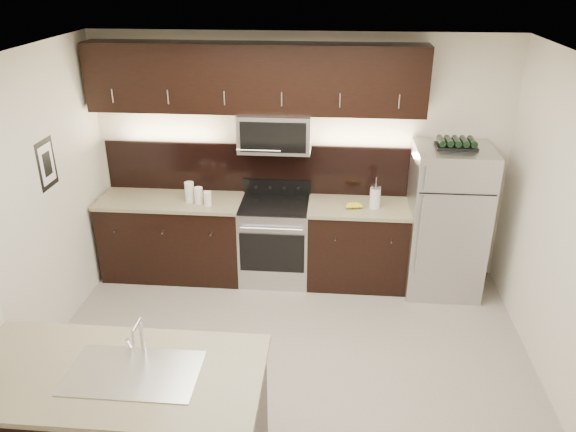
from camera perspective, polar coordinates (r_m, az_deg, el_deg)
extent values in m
plane|color=gray|center=(5.16, -0.50, -15.92)|extent=(4.50, 4.50, 0.00)
cube|color=beige|center=(6.24, 1.19, 5.90)|extent=(4.50, 0.02, 2.70)
cube|color=beige|center=(5.12, -26.53, -1.20)|extent=(0.02, 4.00, 2.70)
cube|color=white|center=(3.98, -0.64, 15.16)|extent=(4.50, 4.00, 0.02)
cube|color=black|center=(5.60, -23.28, 4.88)|extent=(0.01, 0.32, 0.46)
cube|color=white|center=(5.60, -23.26, 4.88)|extent=(0.00, 0.24, 0.36)
cube|color=black|center=(6.55, -11.51, -2.22)|extent=(1.57, 0.62, 0.90)
cube|color=black|center=(6.31, 7.39, -3.00)|extent=(1.16, 0.62, 0.90)
cube|color=#B2B2B7|center=(6.33, -1.33, -2.68)|extent=(0.76, 0.62, 0.90)
cube|color=black|center=(6.13, -1.37, 1.18)|extent=(0.76, 0.60, 0.03)
cube|color=#BCB58D|center=(6.36, -11.87, 1.56)|extent=(1.59, 0.65, 0.04)
cube|color=#BCB58D|center=(6.11, 7.62, 0.91)|extent=(1.18, 0.65, 0.04)
cube|color=black|center=(6.32, -2.96, 4.85)|extent=(3.49, 0.02, 0.56)
cube|color=#B2B2B7|center=(5.97, -1.33, 8.53)|extent=(0.76, 0.40, 0.40)
cube|color=black|center=(5.90, -3.38, 13.80)|extent=(3.49, 0.33, 0.70)
cube|color=black|center=(4.23, -16.65, -20.02)|extent=(1.90, 0.90, 0.90)
cube|color=#BCB58D|center=(3.92, -17.50, -15.08)|extent=(1.96, 0.96, 0.04)
cube|color=silver|center=(3.86, -15.41, -15.07)|extent=(0.84, 0.50, 0.01)
cylinder|color=silver|center=(3.94, -14.58, -11.89)|extent=(0.03, 0.03, 0.24)
cylinder|color=silver|center=(3.80, -15.16, -10.68)|extent=(0.02, 0.14, 0.02)
cylinder|color=silver|center=(3.78, -15.42, -11.90)|extent=(0.02, 0.02, 0.10)
cube|color=#B2B2B7|center=(6.21, 15.77, -0.51)|extent=(0.79, 0.71, 1.63)
cube|color=black|center=(5.92, 16.69, 6.78)|extent=(0.40, 0.25, 0.03)
cylinder|color=black|center=(5.87, 15.27, 7.32)|extent=(0.07, 0.23, 0.07)
cylinder|color=black|center=(5.89, 16.01, 7.28)|extent=(0.07, 0.23, 0.07)
cylinder|color=black|center=(5.90, 16.75, 7.23)|extent=(0.07, 0.23, 0.07)
cylinder|color=black|center=(5.92, 17.48, 7.18)|extent=(0.07, 0.23, 0.07)
cylinder|color=black|center=(5.94, 18.20, 7.14)|extent=(0.07, 0.23, 0.07)
cylinder|color=silver|center=(6.20, -9.97, 2.43)|extent=(0.10, 0.10, 0.22)
cylinder|color=silver|center=(6.14, -9.07, 2.07)|extent=(0.09, 0.09, 0.18)
cylinder|color=silver|center=(6.08, -8.16, 1.75)|extent=(0.08, 0.08, 0.16)
cylinder|color=silver|center=(6.02, 8.83, 1.83)|extent=(0.11, 0.11, 0.23)
cylinder|color=silver|center=(5.97, 8.90, 2.93)|extent=(0.12, 0.12, 0.02)
cylinder|color=silver|center=(5.95, 8.94, 3.43)|extent=(0.01, 0.01, 0.09)
ellipsoid|color=gold|center=(6.01, 6.17, 1.09)|extent=(0.21, 0.18, 0.06)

